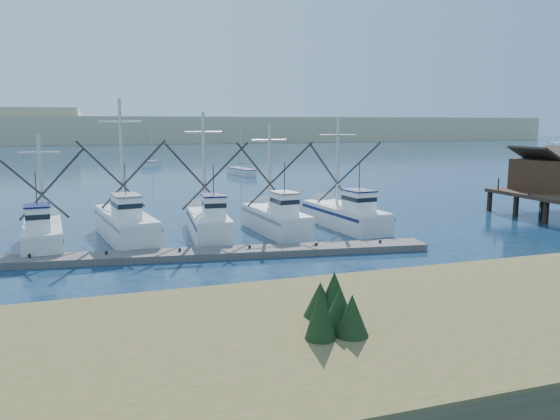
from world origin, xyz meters
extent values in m
plane|color=#0D233D|center=(0.00, 0.00, 0.00)|extent=(500.00, 500.00, 0.00)
cube|color=#4C422D|center=(-8.00, -10.00, 0.80)|extent=(40.00, 10.00, 1.60)
cube|color=#645F5A|center=(-9.66, 6.33, 0.20)|extent=(29.27, 5.83, 0.39)
cube|color=#4C331E|center=(21.50, 12.00, 3.30)|extent=(4.00, 4.00, 2.60)
cube|color=tan|center=(0.00, 210.00, 5.00)|extent=(360.00, 60.00, 10.00)
cube|color=silver|center=(-17.23, 11.31, 0.69)|extent=(2.77, 7.58, 1.38)
cube|color=white|center=(-17.23, 9.41, 2.13)|extent=(1.41, 1.91, 1.50)
cylinder|color=#B7B2A8|center=(-17.23, 12.58, 4.14)|extent=(0.22, 0.22, 5.53)
cube|color=silver|center=(-12.32, 12.15, 0.86)|extent=(3.82, 9.37, 1.72)
cube|color=white|center=(-12.32, 9.82, 2.47)|extent=(1.73, 2.41, 1.50)
cylinder|color=#B7B2A8|center=(-12.32, 13.71, 5.44)|extent=(0.22, 0.22, 7.44)
cube|color=silver|center=(-7.03, 11.27, 0.77)|extent=(2.80, 7.49, 1.55)
cube|color=white|center=(-7.03, 9.39, 2.30)|extent=(1.45, 1.88, 1.50)
cylinder|color=#B7B2A8|center=(-7.03, 12.53, 4.95)|extent=(0.22, 0.22, 6.80)
cube|color=silver|center=(-2.30, 11.44, 0.77)|extent=(2.88, 7.85, 1.53)
cube|color=white|center=(-2.30, 9.48, 2.28)|extent=(1.46, 1.98, 1.50)
cylinder|color=#B7B2A8|center=(-2.30, 12.76, 4.57)|extent=(0.22, 0.22, 6.09)
cube|color=silver|center=(3.23, 11.91, 0.71)|extent=(3.47, 8.83, 1.42)
cube|color=white|center=(3.23, 9.70, 2.17)|extent=(1.74, 2.24, 1.50)
cylinder|color=#B7B2A8|center=(3.23, 13.38, 4.72)|extent=(0.22, 0.22, 6.60)
cube|color=silver|center=(6.15, 54.12, 0.45)|extent=(2.91, 6.97, 0.90)
cylinder|color=#B7B2A8|center=(6.15, 54.42, 4.50)|extent=(0.12, 0.12, 7.20)
cube|color=silver|center=(-4.95, 74.20, 0.45)|extent=(3.99, 6.40, 0.90)
cylinder|color=#B7B2A8|center=(-4.95, 74.50, 4.50)|extent=(0.12, 0.12, 7.20)
sphere|color=white|center=(15.49, 5.33, 6.26)|extent=(0.23, 0.23, 0.23)
cube|color=white|center=(15.15, 5.33, 6.28)|extent=(0.57, 0.14, 0.15)
cube|color=white|center=(15.83, 5.33, 6.28)|extent=(0.57, 0.14, 0.15)
camera|label=1|loc=(-13.75, -24.12, 7.59)|focal=35.00mm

